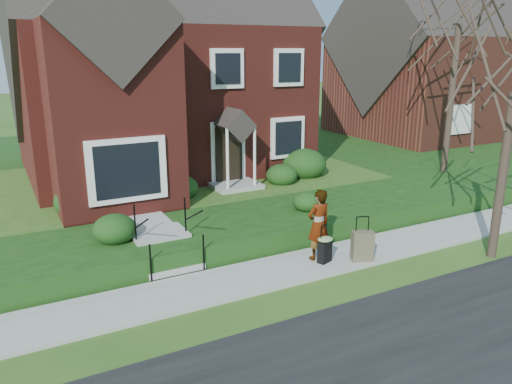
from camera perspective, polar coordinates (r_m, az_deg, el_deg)
ground at (r=12.39m, az=3.62°, el=-8.93°), size 120.00×120.00×0.00m
sidewalk at (r=12.37m, az=3.63°, el=-8.76°), size 60.00×1.60×0.08m
terrace at (r=23.25m, az=-2.00°, el=3.77°), size 44.00×20.00×0.60m
walkway at (r=15.63m, az=-14.00°, el=-1.56°), size 1.20×6.00×0.06m
main_house at (r=19.99m, az=-11.75°, el=15.80°), size 10.40×10.20×9.40m
neighbour_house at (r=30.06m, az=19.62°, el=15.16°), size 9.40×8.00×9.20m
front_steps at (r=12.80m, az=-10.41°, el=-6.01°), size 1.40×2.02×1.50m
foundation_shrubs at (r=16.35m, az=-4.13°, el=1.35°), size 9.78×4.75×1.17m
woman at (r=12.60m, az=7.16°, el=-3.71°), size 0.70×0.49×1.83m
suitcase_black at (r=12.60m, az=7.88°, el=-6.35°), size 0.49×0.45×0.98m
suitcase_olive at (r=12.87m, az=12.05°, el=-6.05°), size 0.60×0.47×1.14m
tree_gap at (r=20.49m, az=22.36°, el=18.83°), size 6.04×6.04×8.63m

